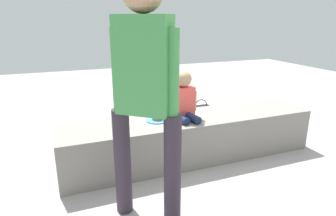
% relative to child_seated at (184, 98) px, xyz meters
% --- Properties ---
extents(ground_plane, '(12.00, 12.00, 0.00)m').
position_rel_child_seated_xyz_m(ground_plane, '(0.09, 0.01, -0.66)').
color(ground_plane, '#9D9495').
extents(concrete_ledge, '(2.64, 0.57, 0.45)m').
position_rel_child_seated_xyz_m(concrete_ledge, '(0.09, 0.01, -0.44)').
color(concrete_ledge, gray).
rests_on(concrete_ledge, ground_plane).
extents(child_seated, '(0.28, 0.33, 0.48)m').
position_rel_child_seated_xyz_m(child_seated, '(0.00, 0.00, 0.00)').
color(child_seated, '#162246').
rests_on(child_seated, concrete_ledge).
extents(adult_standing, '(0.42, 0.38, 1.71)m').
position_rel_child_seated_xyz_m(adult_standing, '(-0.62, -0.75, 0.36)').
color(adult_standing, '#302732').
rests_on(adult_standing, ground_plane).
extents(cake_plate, '(0.22, 0.22, 0.07)m').
position_rel_child_seated_xyz_m(cake_plate, '(-0.27, 0.03, -0.19)').
color(cake_plate, '#4CA5D8').
rests_on(cake_plate, concrete_ledge).
extents(gift_bag, '(0.19, 0.08, 0.30)m').
position_rel_child_seated_xyz_m(gift_bag, '(0.37, 1.25, -0.53)').
color(gift_bag, '#4C99E0').
rests_on(gift_bag, ground_plane).
extents(railing_post, '(0.36, 0.36, 1.08)m').
position_rel_child_seated_xyz_m(railing_post, '(-0.03, 0.83, -0.26)').
color(railing_post, black).
rests_on(railing_post, ground_plane).
extents(water_bottle_near_gift, '(0.06, 0.06, 0.22)m').
position_rel_child_seated_xyz_m(water_bottle_near_gift, '(-0.36, 0.50, -0.56)').
color(water_bottle_near_gift, silver).
rests_on(water_bottle_near_gift, ground_plane).
extents(water_bottle_far_side, '(0.07, 0.07, 0.21)m').
position_rel_child_seated_xyz_m(water_bottle_far_side, '(-0.86, 0.90, -0.57)').
color(water_bottle_far_side, silver).
rests_on(water_bottle_far_side, ground_plane).
extents(party_cup_red, '(0.09, 0.09, 0.12)m').
position_rel_child_seated_xyz_m(party_cup_red, '(0.82, 0.67, -0.61)').
color(party_cup_red, red).
rests_on(party_cup_red, ground_plane).
extents(cake_box_white, '(0.37, 0.35, 0.14)m').
position_rel_child_seated_xyz_m(cake_box_white, '(-1.08, 1.23, -0.60)').
color(cake_box_white, white).
rests_on(cake_box_white, ground_plane).
extents(handbag_black_leather, '(0.28, 0.13, 0.29)m').
position_rel_child_seated_xyz_m(handbag_black_leather, '(0.78, 1.10, -0.57)').
color(handbag_black_leather, black).
rests_on(handbag_black_leather, ground_plane).
extents(handbag_brown_canvas, '(0.28, 0.10, 0.35)m').
position_rel_child_seated_xyz_m(handbag_brown_canvas, '(-0.23, 1.37, -0.53)').
color(handbag_brown_canvas, brown).
rests_on(handbag_brown_canvas, ground_plane).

